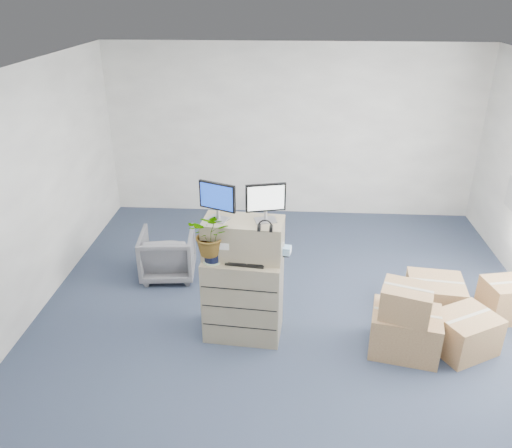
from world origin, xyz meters
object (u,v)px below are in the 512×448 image
object	(u,v)px
monitor_right	(266,201)
monitor_left	(217,199)
keyboard	(246,262)
water_bottle	(254,249)
filing_cabinet_lower	(243,296)
potted_plant	(212,239)
office_chair	(168,252)

from	to	relation	value
monitor_right	monitor_left	bearing A→B (deg)	165.99
keyboard	water_bottle	xyz separation A→B (m)	(0.08, 0.12, 0.10)
filing_cabinet_lower	monitor_right	distance (m)	1.15
water_bottle	potted_plant	xyz separation A→B (m)	(-0.43, -0.10, 0.15)
monitor_left	office_chair	world-z (taller)	monitor_left
filing_cabinet_lower	keyboard	size ratio (longest dim) A/B	2.40
filing_cabinet_lower	water_bottle	bearing A→B (deg)	7.66
monitor_right	keyboard	distance (m)	0.68
monitor_right	keyboard	bearing A→B (deg)	-155.12
monitor_right	keyboard	size ratio (longest dim) A/B	1.00
filing_cabinet_lower	monitor_right	world-z (taller)	monitor_right
monitor_left	keyboard	size ratio (longest dim) A/B	1.00
water_bottle	potted_plant	distance (m)	0.46
keyboard	water_bottle	world-z (taller)	water_bottle
office_chair	monitor_right	bearing A→B (deg)	134.19
keyboard	potted_plant	world-z (taller)	potted_plant
monitor_right	office_chair	xyz separation A→B (m)	(-1.35, 1.12, -1.25)
keyboard	water_bottle	bearing A→B (deg)	62.49
monitor_left	office_chair	xyz separation A→B (m)	(-0.86, 1.12, -1.25)
monitor_right	water_bottle	world-z (taller)	monitor_right
filing_cabinet_lower	office_chair	xyz separation A→B (m)	(-1.11, 1.17, -0.13)
water_bottle	monitor_right	bearing A→B (deg)	19.47
keyboard	water_bottle	size ratio (longest dim) A/B	1.89
monitor_left	water_bottle	distance (m)	0.65
monitor_left	monitor_right	size ratio (longest dim) A/B	1.00
monitor_right	office_chair	world-z (taller)	monitor_right
water_bottle	office_chair	size ratio (longest dim) A/B	0.30
monitor_left	keyboard	world-z (taller)	monitor_left
filing_cabinet_lower	keyboard	bearing A→B (deg)	-65.36
monitor_left	water_bottle	world-z (taller)	monitor_left
office_chair	monitor_left	bearing A→B (deg)	121.41
office_chair	filing_cabinet_lower	bearing A→B (deg)	127.59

